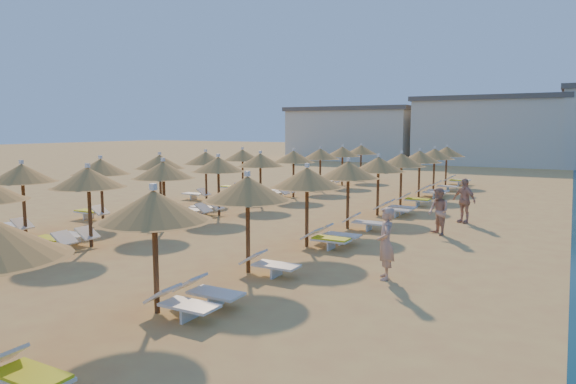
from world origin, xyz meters
The scene contains 9 objects.
ground centered at (0.00, 0.00, 0.00)m, with size 220.00×220.00×0.00m, color tan.
hotel_blocks centered at (2.41, 44.81, 3.70)m, with size 46.15×9.52×8.10m.
parasol_row_east centered at (2.20, 4.02, 2.29)m, with size 2.49×38.14×2.81m.
parasol_row_west centered at (-4.10, 4.02, 2.29)m, with size 2.49×38.14×2.81m.
parasol_row_inland centered at (-7.61, 2.24, 2.29)m, with size 2.49×20.31×2.81m.
loungers centered at (-2.03, 3.72, 0.34)m, with size 12.84×37.17×0.66m.
beachgoer_a centered at (5.71, -1.86, 0.96)m, with size 0.70×0.46×1.92m, color tan.
beachgoer_b centered at (5.62, 4.56, 0.88)m, with size 0.86×0.67×1.76m, color tan.
beachgoer_c centered at (5.98, 7.60, 0.94)m, with size 1.10×0.46×1.88m, color tan.
Camera 1 is at (9.87, -14.64, 3.98)m, focal length 32.00 mm.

